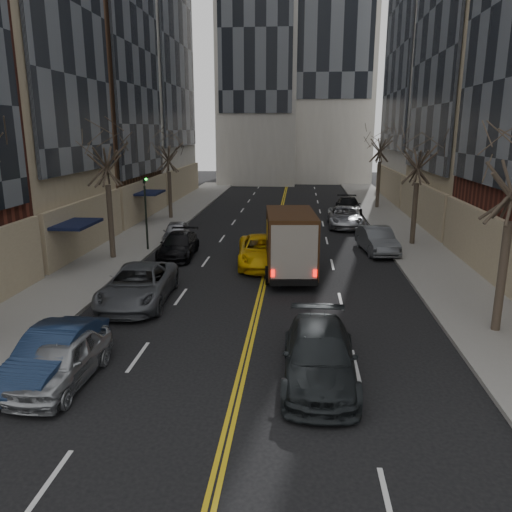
{
  "coord_description": "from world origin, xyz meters",
  "views": [
    {
      "loc": [
        1.62,
        -6.51,
        7.21
      ],
      "look_at": [
        -0.07,
        12.95,
        2.2
      ],
      "focal_mm": 35.0,
      "sensor_mm": 36.0,
      "label": 1
    }
  ],
  "objects_px": {
    "ups_truck": "(290,243)",
    "pedestrian": "(282,269)",
    "taxi": "(262,251)",
    "observer_sedan": "(319,356)"
  },
  "relations": [
    {
      "from": "ups_truck",
      "to": "taxi",
      "type": "distance_m",
      "value": 2.51
    },
    {
      "from": "ups_truck",
      "to": "taxi",
      "type": "relative_size",
      "value": 1.11
    },
    {
      "from": "observer_sedan",
      "to": "pedestrian",
      "type": "distance_m",
      "value": 8.96
    },
    {
      "from": "observer_sedan",
      "to": "pedestrian",
      "type": "bearing_deg",
      "value": 99.53
    },
    {
      "from": "taxi",
      "to": "ups_truck",
      "type": "bearing_deg",
      "value": -55.89
    },
    {
      "from": "ups_truck",
      "to": "taxi",
      "type": "xyz_separation_m",
      "value": [
        -1.5,
        1.81,
        -0.89
      ]
    },
    {
      "from": "ups_truck",
      "to": "pedestrian",
      "type": "xyz_separation_m",
      "value": [
        -0.31,
        -1.96,
        -0.78
      ]
    },
    {
      "from": "ups_truck",
      "to": "pedestrian",
      "type": "distance_m",
      "value": 2.14
    },
    {
      "from": "ups_truck",
      "to": "pedestrian",
      "type": "relative_size",
      "value": 3.5
    },
    {
      "from": "ups_truck",
      "to": "observer_sedan",
      "type": "relative_size",
      "value": 1.19
    }
  ]
}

